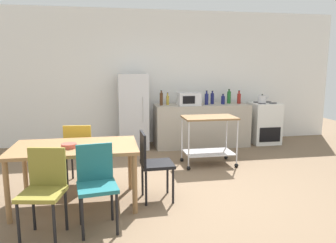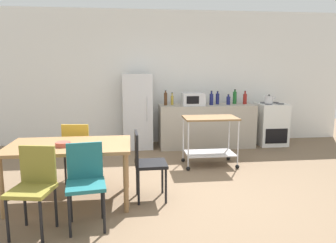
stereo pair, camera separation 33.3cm
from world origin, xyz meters
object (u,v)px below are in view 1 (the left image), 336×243
chair_olive (44,187)px  chair_teal (96,181)px  kettle (262,99)px  fruit_bowl (69,146)px  stove_oven (264,123)px  refrigerator (133,111)px  kitchen_cart (209,132)px  microwave (189,99)px  bottle_sparkling_water (207,99)px  bottle_olive_oil (161,99)px  bottle_soda (168,100)px  bottle_soy_sauce (212,98)px  bottle_hot_sauce (229,97)px  chair_black (152,161)px  bottle_vinegar (239,98)px  dining_table (75,152)px  chair_mustard (80,150)px  bottle_sesame_oil (223,100)px

chair_olive → chair_teal: (0.51, 0.08, 0.00)m
kettle → fruit_bowl: bearing=-144.9°
stove_oven → refrigerator: size_ratio=0.59×
stove_oven → kitchen_cart: size_ratio=1.01×
microwave → bottle_sparkling_water: bearing=5.9°
bottle_olive_oil → bottle_soda: 0.17m
bottle_soy_sauce → bottle_hot_sauce: bearing=6.2°
kitchen_cart → bottle_soy_sauce: bottle_soy_sauce is taller
chair_olive → chair_black: (1.18, 0.69, 0.00)m
chair_teal → bottle_vinegar: size_ratio=3.14×
dining_table → chair_mustard: chair_mustard is taller
chair_black → bottle_hot_sauce: bearing=-38.5°
kitchen_cart → microwave: (-0.05, 1.25, 0.46)m
fruit_bowl → kitchen_cart: bearing=32.7°
chair_teal → bottle_olive_oil: bottle_olive_oil is taller
dining_table → bottle_vinegar: size_ratio=5.29×
kitchen_cart → bottle_olive_oil: 1.54m
bottle_olive_oil → fruit_bowl: bottle_olive_oil is taller
bottle_vinegar → fruit_bowl: bottle_vinegar is taller
bottle_soda → bottle_sparkling_water: 0.82m
bottle_olive_oil → bottle_vinegar: (1.71, 0.01, -0.02)m
dining_table → bottle_vinegar: bearing=39.4°
bottle_sparkling_water → kettle: size_ratio=1.24×
chair_mustard → bottle_soy_sauce: bottle_soy_sauce is taller
fruit_bowl → chair_mustard: bearing=87.0°
chair_olive → kitchen_cart: chair_olive is taller
stove_oven → bottle_sesame_oil: 1.13m
dining_table → bottle_soy_sauce: (2.61, 2.67, 0.35)m
bottle_hot_sauce → bottle_vinegar: bearing=-21.5°
dining_table → fruit_bowl: fruit_bowl is taller
bottle_sesame_oil → bottle_hot_sauce: 0.22m
chair_black → bottle_hot_sauce: 3.48m
kitchen_cart → bottle_hot_sauce: size_ratio=2.93×
bottle_soda → bottle_vinegar: (1.56, -0.06, 0.01)m
bottle_soda → bottle_hot_sauce: (1.36, 0.02, 0.03)m
kitchen_cart → bottle_hot_sauce: 1.75m
chair_olive → bottle_olive_oil: (1.73, 3.35, 0.52)m
dining_table → bottle_olive_oil: (1.49, 2.62, 0.37)m
chair_olive → bottle_sparkling_water: bottle_sparkling_water is taller
bottle_olive_oil → bottle_hot_sauce: (1.51, 0.09, -0.00)m
dining_table → bottle_sparkling_water: size_ratio=5.06×
fruit_bowl → stove_oven: bearing=35.3°
chair_olive → bottle_soy_sauce: (2.85, 3.40, 0.50)m
bottle_soda → bottle_sesame_oil: (1.19, -0.10, -0.01)m
kettle → chair_olive: bearing=-140.3°
chair_olive → microwave: size_ratio=1.93×
bottle_hot_sauce → fruit_bowl: (-3.06, -2.82, -0.26)m
dining_table → kitchen_cart: 2.47m
kettle → stove_oven: bearing=39.7°
stove_oven → bottle_sparkling_water: 1.48m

